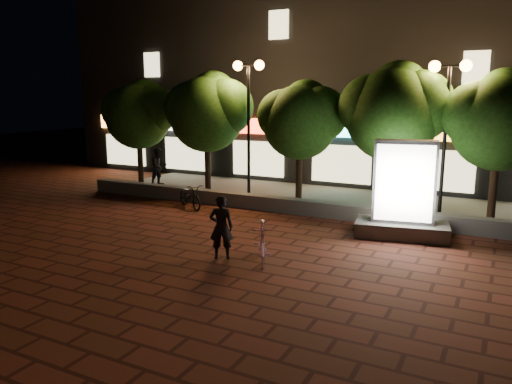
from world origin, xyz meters
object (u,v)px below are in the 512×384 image
Objects in this scene: tree_mid at (302,117)px; tree_far_right at (502,117)px; tree_left at (209,109)px; ad_kiosk at (403,198)px; street_lamp_right at (448,99)px; tree_right at (395,109)px; tree_far_left at (140,112)px; street_lamp_left at (249,95)px; rider at (221,227)px; pedestrian at (159,166)px; scooter_pink at (262,243)px; scooter_parked at (190,196)px.

tree_far_right reaches higher than tree_mid.
ad_kiosk is (8.22, -2.67, -2.32)m from tree_left.
street_lamp_right reaches higher than tree_far_right.
tree_right is 3.73m from ad_kiosk.
ad_kiosk is (0.91, -2.67, -2.44)m from tree_right.
tree_far_left is 14.00m from tree_far_right.
rider is at bearing -67.62° from street_lamp_left.
tree_right is at bearing -137.65° from rider.
tree_right is at bearing -77.81° from pedestrian.
tree_mid is at bearing -78.88° from pedestrian.
pedestrian is (-11.12, 3.07, -0.21)m from ad_kiosk.
tree_far_left is 10.81m from tree_right.
street_lamp_left reaches higher than tree_far_right.
street_lamp_right reaches higher than tree_mid.
pedestrian is (-4.85, 0.66, -3.12)m from street_lamp_left.
tree_left is 0.98× the size of street_lamp_right.
tree_right is 3.05× the size of pedestrian.
rider is at bearing 164.13° from scooter_pink.
tree_far_right is 2.87× the size of pedestrian.
tree_right is 7.74m from rider.
scooter_parked is at bearing -159.49° from tree_right.
street_lamp_right is (8.95, -0.26, 0.45)m from tree_left.
tree_far_left is 5.66m from scooter_parked.
scooter_parked is 1.02× the size of pedestrian.
ad_kiosk is 1.69× the size of scooter_pink.
tree_far_left is 10.80m from rider.
tree_mid reaches higher than rider.
tree_left reaches higher than tree_far_right.
street_lamp_right is (7.00, 0.00, -0.13)m from street_lamp_left.
rider is at bearing -55.56° from tree_left.
tree_mid is 6.50m from tree_far_right.
ad_kiosk is (-2.28, -2.67, -2.25)m from tree_far_right.
scooter_parked is (-6.58, -2.46, -3.12)m from tree_right.
street_lamp_right is 2.95× the size of scooter_parked.
rider is at bearing -84.87° from tree_mid.
tree_left reaches higher than ad_kiosk.
tree_far_left reaches higher than tree_mid.
tree_far_left is 12.47m from street_lamp_right.
scooter_parked is 4.64m from pedestrian.
pedestrian is at bearing -69.08° from rider.
tree_far_left is 5.50m from street_lamp_left.
tree_far_left is 0.95× the size of tree_left.
pedestrian is (-2.91, 0.40, -2.54)m from tree_left.
street_lamp_left is at bearing -7.70° from tree_left.
ad_kiosk is at bearing -32.36° from tree_mid.
tree_right is 1.70m from street_lamp_right.
street_lamp_left is (-8.55, -0.26, 0.66)m from tree_far_right.
tree_mid is 2.66× the size of scooter_parked.
tree_far_right reaches higher than scooter_parked.
tree_mid is 3.32m from tree_right.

